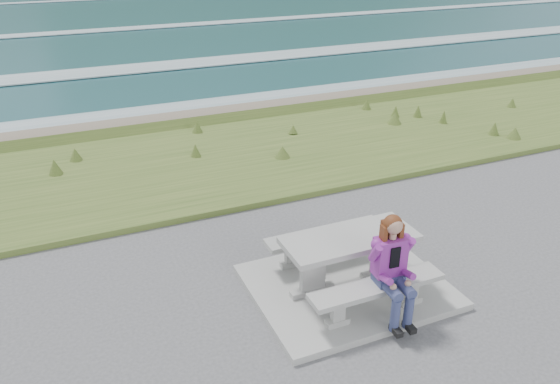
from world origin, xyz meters
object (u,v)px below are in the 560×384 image
(bench_landward, at_px, (377,291))
(bench_seaward, at_px, (325,238))
(picnic_table, at_px, (350,247))
(seated_woman, at_px, (394,283))

(bench_landward, relative_size, bench_seaward, 1.00)
(picnic_table, bearing_deg, seated_woman, -80.08)
(picnic_table, bearing_deg, bench_seaward, 90.00)
(bench_seaward, height_order, seated_woman, seated_woman)
(picnic_table, height_order, bench_landward, picnic_table)
(bench_seaward, xyz_separation_m, seated_woman, (0.15, -1.53, 0.16))
(bench_seaward, relative_size, seated_woman, 1.31)
(bench_landward, relative_size, seated_woman, 1.31)
(picnic_table, relative_size, bench_landward, 1.00)
(bench_seaward, bearing_deg, picnic_table, -90.00)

